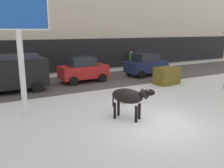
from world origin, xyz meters
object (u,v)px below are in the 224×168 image
at_px(cow_black, 129,97).
at_px(car_navy_hatchback, 146,65).
at_px(dumpster, 167,76).
at_px(billboard, 17,16).
at_px(car_red_hatchback, 83,69).
at_px(pedestrian_near_billboard, 131,60).
at_px(car_black_van, 8,72).

bearing_deg(cow_black, car_navy_hatchback, 48.92).
bearing_deg(dumpster, cow_black, -144.09).
height_order(car_navy_hatchback, dumpster, car_navy_hatchback).
distance_m(cow_black, dumpster, 7.45).
height_order(billboard, car_navy_hatchback, billboard).
height_order(cow_black, dumpster, cow_black).
relative_size(car_navy_hatchback, dumpster, 2.09).
xyz_separation_m(car_red_hatchback, pedestrian_near_billboard, (6.40, 3.26, -0.05)).
height_order(cow_black, car_navy_hatchback, car_navy_hatchback).
bearing_deg(car_black_van, billboard, -87.75).
distance_m(car_black_van, pedestrian_near_billboard, 12.20).
height_order(cow_black, pedestrian_near_billboard, pedestrian_near_billboard).
distance_m(car_red_hatchback, pedestrian_near_billboard, 7.19).
xyz_separation_m(car_navy_hatchback, dumpster, (-0.68, -3.32, -0.33)).
xyz_separation_m(pedestrian_near_billboard, dumpster, (-1.52, -6.87, -0.28)).
xyz_separation_m(billboard, car_black_van, (-0.19, 4.85, -3.07)).
bearing_deg(pedestrian_near_billboard, car_navy_hatchback, -103.34).
distance_m(cow_black, pedestrian_near_billboard, 13.53).
distance_m(car_black_van, car_navy_hatchback, 10.72).
relative_size(car_black_van, car_navy_hatchback, 1.31).
bearing_deg(car_navy_hatchback, billboard, -153.68).
xyz_separation_m(car_black_van, car_red_hatchback, (5.15, 0.64, -0.32)).
distance_m(cow_black, car_navy_hatchback, 10.20).
bearing_deg(car_black_van, dumpster, -16.47).
relative_size(car_red_hatchback, pedestrian_near_billboard, 2.06).
relative_size(car_black_van, car_red_hatchback, 1.31).
xyz_separation_m(billboard, car_navy_hatchback, (10.52, 5.20, -3.39)).
xyz_separation_m(billboard, car_red_hatchback, (4.96, 5.49, -3.39)).
distance_m(car_black_van, car_red_hatchback, 5.20).
bearing_deg(car_black_van, car_navy_hatchback, 1.91).
distance_m(pedestrian_near_billboard, dumpster, 7.04).
relative_size(cow_black, billboard, 0.32).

